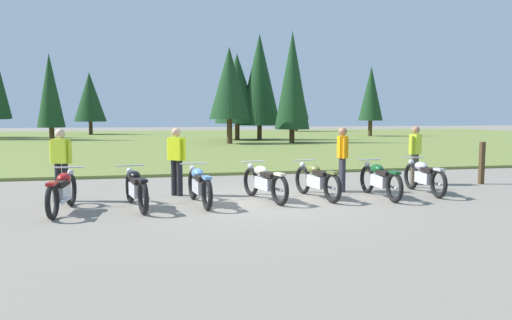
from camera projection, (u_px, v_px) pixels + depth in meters
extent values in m
plane|color=gray|center=(261.00, 201.00, 10.86)|extent=(140.00, 140.00, 0.00)
cube|color=olive|center=(185.00, 140.00, 36.93)|extent=(80.00, 44.00, 0.10)
cylinder|color=#47331E|center=(52.00, 134.00, 35.57)|extent=(0.36, 0.36, 1.07)
cone|color=#193D1E|center=(50.00, 90.00, 35.26)|extent=(2.01, 2.01, 5.54)
cylinder|color=#47331E|center=(296.00, 126.00, 55.46)|extent=(0.36, 0.36, 1.49)
cone|color=#193D1E|center=(296.00, 92.00, 55.09)|extent=(2.93, 2.93, 6.49)
cylinder|color=#47331E|center=(292.00, 137.00, 32.48)|extent=(0.36, 0.36, 1.03)
cone|color=#193D1E|center=(292.00, 80.00, 32.12)|extent=(2.41, 2.41, 6.65)
cylinder|color=#47331E|center=(260.00, 133.00, 36.45)|extent=(0.36, 0.36, 1.22)
cone|color=#193D1E|center=(260.00, 80.00, 36.06)|extent=(3.26, 3.26, 6.96)
cylinder|color=#47331E|center=(237.00, 132.00, 36.32)|extent=(0.36, 0.36, 1.37)
cone|color=#193D1E|center=(237.00, 88.00, 36.01)|extent=(3.48, 3.48, 5.29)
cylinder|color=#47331E|center=(230.00, 132.00, 31.23)|extent=(0.36, 0.36, 1.72)
cone|color=#193D1E|center=(229.00, 83.00, 30.93)|extent=(2.70, 2.70, 4.72)
cylinder|color=#47331E|center=(91.00, 128.00, 46.54)|extent=(0.36, 0.36, 1.37)
cone|color=#193D1E|center=(90.00, 97.00, 46.25)|extent=(3.09, 3.09, 4.82)
cylinder|color=#47331E|center=(370.00, 129.00, 42.87)|extent=(0.36, 0.36, 1.51)
cone|color=#193D1E|center=(371.00, 93.00, 42.57)|extent=(2.19, 2.19, 4.89)
torus|color=black|center=(71.00, 190.00, 10.28)|extent=(0.15, 0.71, 0.70)
torus|color=black|center=(52.00, 202.00, 8.90)|extent=(0.15, 0.71, 0.70)
cube|color=silver|center=(62.00, 193.00, 9.59)|extent=(0.25, 0.65, 0.28)
ellipsoid|color=#AD1919|center=(64.00, 178.00, 9.74)|extent=(0.30, 0.50, 0.22)
cube|color=black|center=(59.00, 184.00, 9.35)|extent=(0.26, 0.50, 0.10)
cube|color=#AD1919|center=(52.00, 184.00, 8.87)|extent=(0.16, 0.33, 0.06)
cylinder|color=silver|center=(69.00, 167.00, 10.13)|extent=(0.62, 0.08, 0.03)
sphere|color=silver|center=(71.00, 173.00, 10.27)|extent=(0.14, 0.14, 0.14)
cylinder|color=silver|center=(66.00, 200.00, 9.32)|extent=(0.11, 0.55, 0.07)
torus|color=black|center=(130.00, 188.00, 10.62)|extent=(0.25, 0.70, 0.70)
torus|color=black|center=(143.00, 197.00, 9.36)|extent=(0.25, 0.70, 0.70)
cube|color=silver|center=(136.00, 190.00, 9.98)|extent=(0.34, 0.67, 0.28)
ellipsoid|color=black|center=(134.00, 176.00, 10.12)|extent=(0.36, 0.53, 0.22)
cube|color=black|center=(138.00, 181.00, 9.76)|extent=(0.32, 0.52, 0.10)
cube|color=black|center=(143.00, 180.00, 9.32)|extent=(0.21, 0.34, 0.06)
cylinder|color=silver|center=(130.00, 166.00, 10.48)|extent=(0.61, 0.17, 0.03)
sphere|color=silver|center=(130.00, 171.00, 10.60)|extent=(0.14, 0.14, 0.14)
cylinder|color=silver|center=(146.00, 196.00, 9.78)|extent=(0.19, 0.55, 0.07)
torus|color=black|center=(193.00, 185.00, 11.08)|extent=(0.19, 0.71, 0.70)
torus|color=black|center=(207.00, 194.00, 9.77)|extent=(0.19, 0.71, 0.70)
cube|color=silver|center=(199.00, 187.00, 10.42)|extent=(0.28, 0.66, 0.28)
ellipsoid|color=#598CC6|center=(197.00, 173.00, 10.57)|extent=(0.32, 0.51, 0.22)
cube|color=black|center=(202.00, 178.00, 10.20)|extent=(0.28, 0.50, 0.10)
cube|color=#598CC6|center=(207.00, 178.00, 9.74)|extent=(0.18, 0.34, 0.06)
cylinder|color=silver|center=(193.00, 163.00, 10.94)|extent=(0.62, 0.11, 0.03)
sphere|color=silver|center=(192.00, 168.00, 11.07)|extent=(0.14, 0.14, 0.14)
cylinder|color=silver|center=(209.00, 193.00, 10.20)|extent=(0.14, 0.55, 0.07)
torus|color=black|center=(251.00, 182.00, 11.56)|extent=(0.28, 0.70, 0.70)
torus|color=black|center=(280.00, 190.00, 10.32)|extent=(0.28, 0.70, 0.70)
cube|color=silver|center=(265.00, 183.00, 10.94)|extent=(0.36, 0.67, 0.28)
ellipsoid|color=beige|center=(261.00, 171.00, 11.07)|extent=(0.38, 0.53, 0.22)
cube|color=black|center=(269.00, 175.00, 10.72)|extent=(0.34, 0.52, 0.10)
cube|color=beige|center=(280.00, 174.00, 10.29)|extent=(0.22, 0.35, 0.06)
cylinder|color=silver|center=(253.00, 161.00, 11.42)|extent=(0.61, 0.19, 0.03)
sphere|color=silver|center=(251.00, 166.00, 11.54)|extent=(0.14, 0.14, 0.14)
cylinder|color=silver|center=(276.00, 189.00, 10.74)|extent=(0.21, 0.55, 0.07)
torus|color=black|center=(303.00, 180.00, 11.89)|extent=(0.23, 0.71, 0.70)
torus|color=black|center=(332.00, 188.00, 10.60)|extent=(0.23, 0.71, 0.70)
cube|color=silver|center=(317.00, 182.00, 11.24)|extent=(0.31, 0.67, 0.28)
ellipsoid|color=brown|center=(313.00, 169.00, 11.38)|extent=(0.34, 0.52, 0.22)
cube|color=black|center=(322.00, 173.00, 11.02)|extent=(0.30, 0.51, 0.10)
cube|color=brown|center=(333.00, 173.00, 10.57)|extent=(0.20, 0.34, 0.06)
cylinder|color=silver|center=(305.00, 160.00, 11.75)|extent=(0.62, 0.14, 0.03)
sphere|color=silver|center=(303.00, 165.00, 11.87)|extent=(0.14, 0.14, 0.14)
cylinder|color=silver|center=(328.00, 187.00, 11.03)|extent=(0.17, 0.55, 0.07)
torus|color=black|center=(367.00, 179.00, 12.02)|extent=(0.10, 0.70, 0.70)
torus|color=black|center=(395.00, 187.00, 10.65)|extent=(0.10, 0.70, 0.70)
cube|color=silver|center=(380.00, 181.00, 11.33)|extent=(0.20, 0.64, 0.28)
ellipsoid|color=#144C23|center=(377.00, 169.00, 11.48)|extent=(0.26, 0.48, 0.22)
cube|color=black|center=(385.00, 173.00, 11.10)|extent=(0.22, 0.48, 0.10)
cube|color=#144C23|center=(395.00, 172.00, 10.62)|extent=(0.14, 0.32, 0.06)
cylinder|color=silver|center=(369.00, 160.00, 11.87)|extent=(0.62, 0.03, 0.03)
sphere|color=silver|center=(367.00, 164.00, 12.00)|extent=(0.14, 0.14, 0.14)
cylinder|color=silver|center=(391.00, 187.00, 11.08)|extent=(0.07, 0.55, 0.07)
torus|color=black|center=(411.00, 176.00, 12.61)|extent=(0.15, 0.71, 0.70)
torus|color=black|center=(439.00, 184.00, 11.23)|extent=(0.15, 0.71, 0.70)
cube|color=silver|center=(424.00, 178.00, 11.91)|extent=(0.24, 0.65, 0.28)
ellipsoid|color=#B7B7BC|center=(421.00, 166.00, 12.06)|extent=(0.29, 0.50, 0.22)
cube|color=black|center=(429.00, 170.00, 11.68)|extent=(0.25, 0.49, 0.10)
cube|color=#B7B7BC|center=(439.00, 170.00, 11.20)|extent=(0.16, 0.33, 0.06)
cylinder|color=silver|center=(413.00, 158.00, 12.46)|extent=(0.62, 0.07, 0.03)
sphere|color=silver|center=(411.00, 162.00, 12.59)|extent=(0.14, 0.14, 0.14)
cylinder|color=silver|center=(435.00, 183.00, 11.65)|extent=(0.11, 0.55, 0.07)
cylinder|color=black|center=(58.00, 182.00, 10.85)|extent=(0.14, 0.14, 0.88)
cylinder|color=black|center=(65.00, 182.00, 10.81)|extent=(0.14, 0.14, 0.88)
cube|color=#C6E52D|center=(61.00, 151.00, 10.76)|extent=(0.42, 0.34, 0.56)
sphere|color=beige|center=(60.00, 134.00, 10.73)|extent=(0.22, 0.22, 0.22)
cylinder|color=#C6E52D|center=(52.00, 152.00, 10.81)|extent=(0.09, 0.09, 0.52)
cylinder|color=#C6E52D|center=(70.00, 152.00, 10.72)|extent=(0.09, 0.09, 0.52)
cylinder|color=#2D2D38|center=(343.00, 175.00, 12.12)|extent=(0.14, 0.14, 0.88)
cylinder|color=#2D2D38|center=(341.00, 174.00, 12.29)|extent=(0.14, 0.14, 0.88)
cube|color=orange|center=(343.00, 147.00, 12.14)|extent=(0.28, 0.39, 0.56)
sphere|color=#9E7051|center=(343.00, 131.00, 12.10)|extent=(0.22, 0.22, 0.22)
cylinder|color=orange|center=(345.00, 148.00, 11.91)|extent=(0.09, 0.09, 0.52)
cylinder|color=orange|center=(341.00, 147.00, 12.37)|extent=(0.09, 0.09, 0.52)
cylinder|color=#4C4233|center=(416.00, 169.00, 13.52)|extent=(0.14, 0.14, 0.88)
cylinder|color=#4C4233|center=(413.00, 169.00, 13.39)|extent=(0.14, 0.14, 0.88)
cube|color=#C6E52D|center=(415.00, 144.00, 13.38)|extent=(0.42, 0.39, 0.56)
sphere|color=#9E7051|center=(416.00, 130.00, 13.35)|extent=(0.22, 0.22, 0.22)
cylinder|color=#C6E52D|center=(419.00, 144.00, 13.55)|extent=(0.09, 0.09, 0.52)
cylinder|color=#C6E52D|center=(412.00, 145.00, 13.22)|extent=(0.09, 0.09, 0.52)
cylinder|color=black|center=(180.00, 178.00, 11.55)|extent=(0.14, 0.14, 0.88)
cylinder|color=black|center=(174.00, 178.00, 11.64)|extent=(0.14, 0.14, 0.88)
cube|color=#D8EA19|center=(176.00, 149.00, 11.53)|extent=(0.42, 0.40, 0.56)
sphere|color=tan|center=(176.00, 132.00, 11.49)|extent=(0.22, 0.22, 0.22)
cylinder|color=#D8EA19|center=(184.00, 150.00, 11.42)|extent=(0.09, 0.09, 0.52)
cylinder|color=#D8EA19|center=(169.00, 149.00, 11.64)|extent=(0.09, 0.09, 0.52)
cube|color=#47331E|center=(482.00, 163.00, 13.54)|extent=(0.12, 0.12, 1.22)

